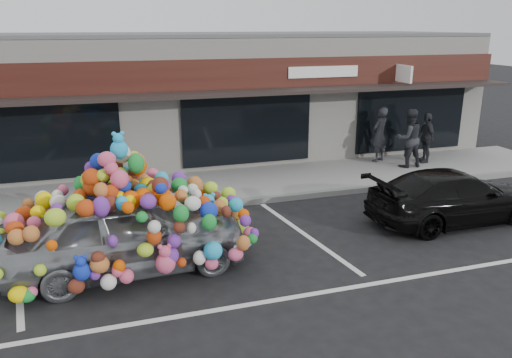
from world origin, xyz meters
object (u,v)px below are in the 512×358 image
object	(u,v)px
toy_car	(126,224)
pedestrian_c	(426,138)
pedestrian_a	(380,134)
black_sedan	(454,196)
pedestrian_b	(409,138)

from	to	relation	value
toy_car	pedestrian_c	xyz separation A→B (m)	(10.02, 4.71, 0.02)
pedestrian_a	pedestrian_c	distance (m)	1.54
black_sedan	pedestrian_c	world-z (taller)	pedestrian_c
pedestrian_c	pedestrian_a	bearing A→B (deg)	-99.93
toy_car	pedestrian_c	bearing A→B (deg)	-67.46
pedestrian_c	toy_car	bearing A→B (deg)	-53.90
toy_car	pedestrian_a	xyz separation A→B (m)	(8.58, 5.26, 0.12)
black_sedan	pedestrian_a	xyz separation A→B (m)	(0.91, 5.01, 0.44)
black_sedan	pedestrian_a	bearing A→B (deg)	-11.85
black_sedan	pedestrian_c	bearing A→B (deg)	-29.34
pedestrian_a	pedestrian_b	bearing A→B (deg)	92.52
pedestrian_c	black_sedan	bearing A→B (deg)	-16.88
pedestrian_a	pedestrian_c	xyz separation A→B (m)	(1.44, -0.55, -0.09)
toy_car	pedestrian_b	world-z (taller)	toy_car
pedestrian_b	toy_car	bearing A→B (deg)	26.70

